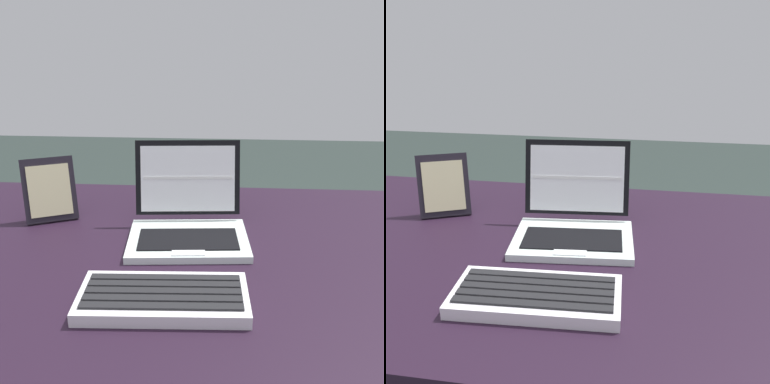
# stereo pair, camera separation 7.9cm
# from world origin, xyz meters

# --- Properties ---
(desk) EXTENTS (1.64, 0.78, 0.74)m
(desk) POSITION_xyz_m (0.00, 0.00, 0.66)
(desk) COLOR black
(desk) RESTS_ON ground
(laptop_front) EXTENTS (0.28, 0.25, 0.20)m
(laptop_front) POSITION_xyz_m (-0.01, 0.06, 0.78)
(laptop_front) COLOR silver
(laptop_front) RESTS_ON desk
(external_keyboard) EXTENTS (0.30, 0.15, 0.03)m
(external_keyboard) POSITION_xyz_m (-0.04, -0.20, 0.75)
(external_keyboard) COLOR silver
(external_keyboard) RESTS_ON desk
(photo_frame) EXTENTS (0.13, 0.10, 0.15)m
(photo_frame) POSITION_xyz_m (-0.36, 0.13, 0.82)
(photo_frame) COLOR black
(photo_frame) RESTS_ON desk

